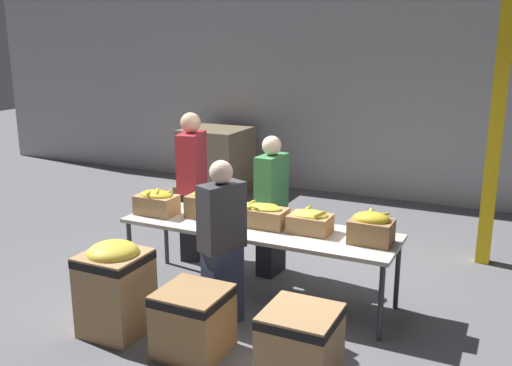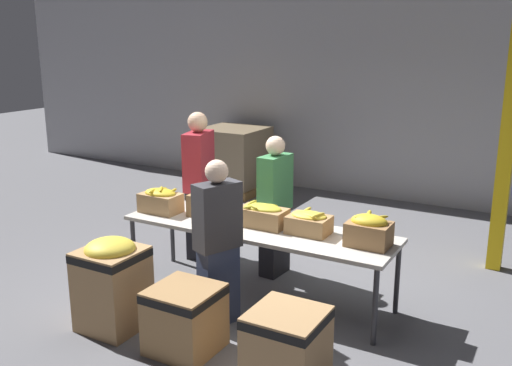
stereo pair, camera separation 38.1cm
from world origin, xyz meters
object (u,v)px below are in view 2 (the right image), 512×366
object	(u,v)px
donation_bin_1	(185,316)
banana_box_2	(262,215)
banana_box_1	(210,203)
banana_box_0	(161,200)
sorting_table	(258,231)
volunteer_1	(218,244)
banana_box_4	(369,230)
donation_bin_2	(287,344)
pallet_stack_0	(234,160)
banana_box_3	(309,222)
donation_bin_0	(112,281)
support_pillar	(512,96)
volunteer_2	(275,207)
volunteer_0	(199,186)

from	to	relation	value
donation_bin_1	banana_box_2	bearing A→B (deg)	86.73
banana_box_1	banana_box_2	distance (m)	0.64
banana_box_0	banana_box_2	world-z (taller)	banana_box_0
sorting_table	volunteer_1	distance (m)	0.66
sorting_table	banana_box_4	xyz separation A→B (m)	(1.15, 0.03, 0.20)
banana_box_1	donation_bin_2	world-z (taller)	banana_box_1
sorting_table	volunteer_1	bearing A→B (deg)	-94.12
volunteer_1	pallet_stack_0	distance (m)	4.80
banana_box_3	donation_bin_0	bearing A→B (deg)	-137.31
banana_box_1	banana_box_2	world-z (taller)	banana_box_1
volunteer_1	support_pillar	bearing A→B (deg)	-15.56
banana_box_2	banana_box_3	world-z (taller)	banana_box_2
support_pillar	pallet_stack_0	size ratio (longest dim) A/B	3.59
sorting_table	banana_box_3	bearing A→B (deg)	6.74
volunteer_1	donation_bin_0	world-z (taller)	volunteer_1
banana_box_0	volunteer_2	bearing A→B (deg)	34.27
banana_box_4	volunteer_2	distance (m)	1.41
sorting_table	support_pillar	xyz separation A→B (m)	(2.04, 2.01, 1.28)
volunteer_0	support_pillar	distance (m)	3.66
pallet_stack_0	donation_bin_2	bearing A→B (deg)	-54.41
banana_box_0	donation_bin_2	size ratio (longest dim) A/B	0.74
donation_bin_0	support_pillar	bearing A→B (deg)	48.14
banana_box_4	volunteer_0	size ratio (longest dim) A/B	0.22
banana_box_4	volunteer_0	xyz separation A→B (m)	(-2.33, 0.65, -0.03)
volunteer_0	pallet_stack_0	size ratio (longest dim) A/B	1.59
volunteer_1	support_pillar	distance (m)	3.60
donation_bin_0	donation_bin_2	world-z (taller)	donation_bin_0
sorting_table	donation_bin_2	xyz separation A→B (m)	(0.94, -1.21, -0.39)
banana_box_0	donation_bin_1	bearing A→B (deg)	-44.88
pallet_stack_0	banana_box_2	bearing A→B (deg)	-54.49
banana_box_3	pallet_stack_0	size ratio (longest dim) A/B	0.36
donation_bin_0	donation_bin_2	distance (m)	1.79
banana_box_1	volunteer_1	bearing A→B (deg)	-51.80
banana_box_2	banana_box_4	xyz separation A→B (m)	(1.11, -0.01, 0.03)
banana_box_3	pallet_stack_0	world-z (taller)	pallet_stack_0
sorting_table	volunteer_2	world-z (taller)	volunteer_2
donation_bin_0	banana_box_0	bearing A→B (deg)	105.59
volunteer_1	donation_bin_0	size ratio (longest dim) A/B	1.82
volunteer_0	support_pillar	bearing A→B (deg)	98.29
volunteer_0	volunteer_1	world-z (taller)	volunteer_0
donation_bin_1	support_pillar	xyz separation A→B (m)	(2.07, 3.22, 1.69)
banana_box_4	pallet_stack_0	world-z (taller)	pallet_stack_0
donation_bin_2	banana_box_3	bearing A→B (deg)	107.40
sorting_table	volunteer_2	size ratio (longest dim) A/B	1.78
banana_box_1	banana_box_3	distance (m)	1.14
volunteer_2	donation_bin_1	world-z (taller)	volunteer_2
banana_box_2	pallet_stack_0	distance (m)	4.27
banana_box_4	volunteer_2	xyz separation A→B (m)	(-1.27, 0.59, -0.12)
volunteer_2	pallet_stack_0	size ratio (longest dim) A/B	1.42
sorting_table	support_pillar	bearing A→B (deg)	44.57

